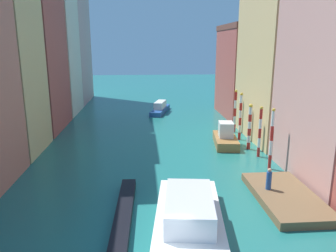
# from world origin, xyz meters

# --- Properties ---
(ground_plane) EXTENTS (154.00, 154.00, 0.00)m
(ground_plane) POSITION_xyz_m (0.00, 24.50, 0.00)
(ground_plane) COLOR #1E6B66
(building_left_3) EXTENTS (7.70, 10.11, 21.27)m
(building_left_3) POSITION_xyz_m (-14.56, 28.14, 10.64)
(building_left_3) COLOR #B25147
(building_left_3) RESTS_ON ground
(building_left_4) EXTENTS (7.70, 9.01, 21.12)m
(building_left_4) POSITION_xyz_m (-14.56, 38.10, 10.57)
(building_left_4) COLOR beige
(building_left_4) RESTS_ON ground
(building_left_5) EXTENTS (7.70, 11.94, 22.42)m
(building_left_5) POSITION_xyz_m (-14.56, 48.48, 11.22)
(building_left_5) COLOR tan
(building_left_5) RESTS_ON ground
(building_right_2) EXTENTS (7.70, 11.84, 21.34)m
(building_right_2) POSITION_xyz_m (14.56, 22.06, 10.68)
(building_right_2) COLOR #DBB77A
(building_right_2) RESTS_ON ground
(building_right_3) EXTENTS (7.70, 11.39, 12.96)m
(building_right_3) POSITION_xyz_m (14.56, 33.93, 6.49)
(building_right_3) COLOR #B25147
(building_right_3) RESTS_ON ground
(waterfront_dock) EXTENTS (3.81, 7.43, 0.54)m
(waterfront_dock) POSITION_xyz_m (8.58, 6.87, 0.27)
(waterfront_dock) COLOR brown
(waterfront_dock) RESTS_ON ground
(person_on_dock) EXTENTS (0.36, 0.36, 1.53)m
(person_on_dock) POSITION_xyz_m (7.63, 7.55, 1.25)
(person_on_dock) COLOR #234C93
(person_on_dock) RESTS_ON waterfront_dock
(mooring_pole_0) EXTENTS (0.28, 0.28, 5.23)m
(mooring_pole_0) POSITION_xyz_m (9.68, 12.58, 2.66)
(mooring_pole_0) COLOR red
(mooring_pole_0) RESTS_ON ground
(mooring_pole_1) EXTENTS (0.29, 0.29, 4.79)m
(mooring_pole_1) POSITION_xyz_m (9.82, 15.72, 2.44)
(mooring_pole_1) COLOR red
(mooring_pole_1) RESTS_ON ground
(mooring_pole_2) EXTENTS (0.38, 0.38, 4.62)m
(mooring_pole_2) POSITION_xyz_m (9.60, 18.00, 2.37)
(mooring_pole_2) COLOR red
(mooring_pole_2) RESTS_ON ground
(mooring_pole_3) EXTENTS (0.33, 0.33, 5.23)m
(mooring_pole_3) POSITION_xyz_m (9.67, 21.43, 2.67)
(mooring_pole_3) COLOR red
(mooring_pole_3) RESTS_ON ground
(mooring_pole_4) EXTENTS (0.33, 0.33, 5.11)m
(mooring_pole_4) POSITION_xyz_m (10.00, 24.68, 2.60)
(mooring_pole_4) COLOR red
(mooring_pole_4) RESTS_ON ground
(vaporetto_white) EXTENTS (4.89, 10.49, 2.32)m
(vaporetto_white) POSITION_xyz_m (1.50, 3.25, 0.85)
(vaporetto_white) COLOR white
(vaporetto_white) RESTS_ON ground
(gondola_black) EXTENTS (1.30, 10.36, 0.50)m
(gondola_black) POSITION_xyz_m (-2.19, 4.95, 0.25)
(gondola_black) COLOR black
(gondola_black) RESTS_ON ground
(motorboat_0) EXTENTS (2.84, 5.50, 2.43)m
(motorboat_0) POSITION_xyz_m (7.65, 19.61, 0.79)
(motorboat_0) COLOR olive
(motorboat_0) RESTS_ON ground
(motorboat_1) EXTENTS (3.55, 7.62, 1.73)m
(motorboat_1) POSITION_xyz_m (1.76, 36.98, 0.65)
(motorboat_1) COLOR #234C93
(motorboat_1) RESTS_ON ground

